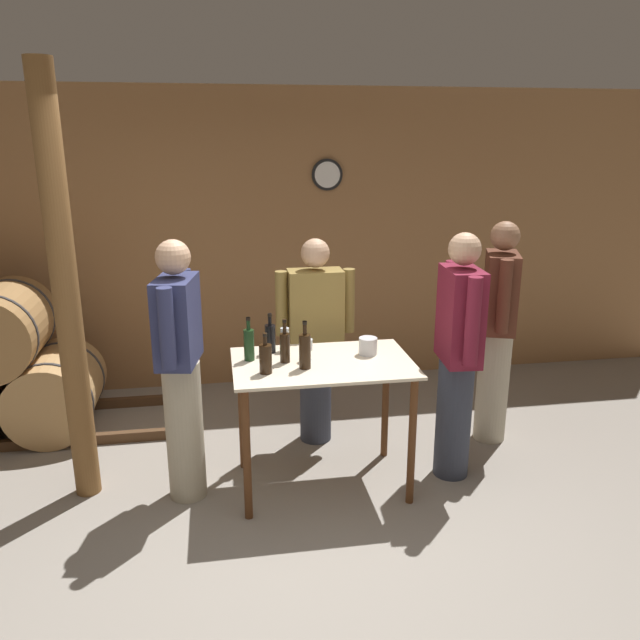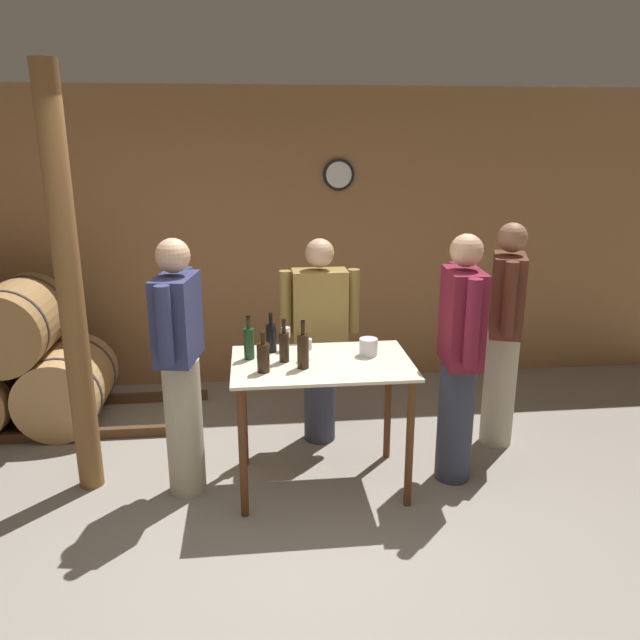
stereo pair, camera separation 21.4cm
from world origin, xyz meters
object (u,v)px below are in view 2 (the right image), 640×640
Objects in this scene: person_visitor_with_scarf at (460,355)px; ice_bucket at (368,347)px; wine_bottle_far_right at (303,350)px; person_host at (320,338)px; person_visitor_bearded at (504,332)px; person_visitor_near_door at (180,364)px; wine_bottle_center at (271,337)px; wine_bottle_far_left at (249,342)px; wine_glass_near_left at (286,333)px; wine_bottle_right at (284,345)px; wooden_post at (70,292)px; wine_glass_near_center at (307,345)px; wine_bottle_left at (263,357)px.

ice_bucket is at bearing 169.97° from person_visitor_with_scarf.
person_visitor_with_scarf is at bearing 4.58° from wine_bottle_far_right.
person_host is 0.93× the size of person_visitor_bearded.
person_visitor_near_door is at bearing -169.28° from person_visitor_bearded.
wine_bottle_center is at bearing 119.37° from wine_bottle_far_right.
wine_bottle_center is at bearing 168.54° from person_visitor_with_scarf.
person_visitor_bearded is (1.53, 0.54, -0.10)m from wine_bottle_far_right.
person_visitor_with_scarf is (0.59, -0.10, -0.04)m from ice_bucket.
wine_bottle_far_left is 0.17× the size of person_visitor_near_door.
person_host reaches higher than wine_glass_near_left.
person_visitor_with_scarf reaches higher than person_host.
person_visitor_with_scarf is at bearing -0.85° from person_visitor_near_door.
person_visitor_near_door reaches higher than wine_bottle_right.
wooden_post reaches higher than wine_bottle_far_left.
person_visitor_with_scarf reaches higher than wine_bottle_right.
wine_glass_near_center is (0.15, 0.01, -0.01)m from wine_bottle_right.
wine_glass_near_center is at bearing 176.77° from person_visitor_with_scarf.
wooden_post reaches higher than wine_bottle_left.
wine_bottle_center is 1.25m from person_visitor_with_scarf.
wine_bottle_far_right is at bearing -10.35° from wooden_post.
person_visitor_bearded reaches higher than person_host.
wine_glass_near_left is 0.09× the size of person_visitor_with_scarf.
ice_bucket is at bearing -17.13° from wine_glass_near_left.
wine_bottle_far_right is at bearing -105.28° from wine_glass_near_center.
wine_bottle_far_left is 0.94× the size of wine_bottle_far_right.
wine_bottle_left is at bearing -161.70° from person_visitor_bearded.
wine_bottle_far_right is at bearing -31.50° from wine_bottle_far_left.
wooden_post is 10.00× the size of wine_bottle_center.
wine_bottle_center is 0.16× the size of person_visitor_with_scarf.
wine_bottle_left is (1.18, -0.30, -0.37)m from wooden_post.
person_visitor_bearded is at bearing 7.10° from wine_bottle_center.
wine_bottle_left is 0.15× the size of person_visitor_near_door.
wine_glass_near_left is (0.16, 0.39, 0.02)m from wine_bottle_left.
wine_bottle_center is 2.22× the size of ice_bucket.
wine_bottle_far_right is at bearing 9.83° from wine_bottle_left.
person_visitor_with_scarf is 1.80m from person_visitor_near_door.
wine_glass_near_center is 0.08× the size of person_visitor_bearded.
ice_bucket is at bearing -1.28° from wine_bottle_far_left.
wine_bottle_left is at bearing -118.43° from person_host.
wine_bottle_far_left is at bearing 161.21° from wine_bottle_right.
wine_bottle_right is 0.56m from ice_bucket.
wine_bottle_far_right is 1.05m from person_visitor_with_scarf.
wine_bottle_far_right is at bearing -160.39° from person_visitor_bearded.
wine_bottle_center is (1.24, 0.07, -0.36)m from wooden_post.
person_host reaches higher than wine_bottle_far_left.
person_visitor_with_scarf is 0.67m from person_visitor_bearded.
wooden_post is 1.59× the size of person_visitor_near_door.
person_visitor_bearded is at bearing 10.72° from person_visitor_near_door.
wine_glass_near_center is (0.12, -0.21, -0.02)m from wine_glass_near_left.
person_visitor_bearded and person_visitor_near_door have the same top height.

